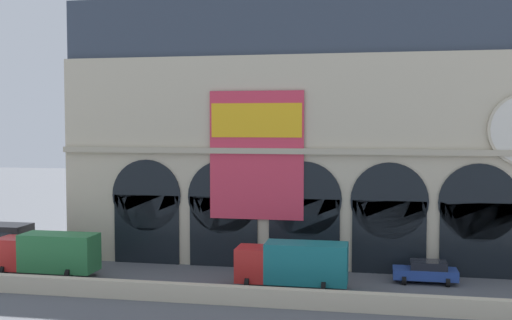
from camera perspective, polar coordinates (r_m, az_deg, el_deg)
name	(u,v)px	position (r m, az deg, el deg)	size (l,w,h in m)	color
ground_plane	(296,287)	(43.23, 3.67, -11.55)	(200.00, 200.00, 0.00)	#54565B
quay_parapet_wall	(286,298)	(38.48, 2.75, -12.56)	(90.00, 0.70, 1.14)	beige
station_building	(309,134)	(49.64, 4.89, 2.36)	(39.00, 6.21, 21.07)	beige
box_truck_west	(48,253)	(48.23, -18.57, -8.08)	(7.50, 2.91, 3.12)	red
box_truck_center	(293,263)	(42.47, 3.44, -9.46)	(7.50, 2.91, 3.12)	red
car_mideast	(426,271)	(45.55, 15.34, -9.85)	(4.40, 2.22, 1.55)	#28479E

